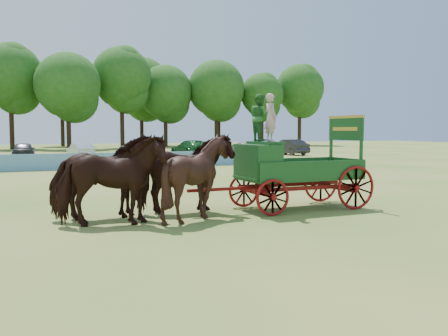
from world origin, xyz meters
TOP-DOWN VIEW (x-y plane):
  - ground at (0.00, 0.00)m, footprint 160.00×160.00m
  - horse_lead_left at (-4.19, -1.82)m, footprint 3.03×1.78m
  - horse_lead_right at (-4.19, -0.72)m, footprint 2.85×1.30m
  - horse_wheel_left at (-1.79, -1.82)m, footprint 2.57×2.38m
  - horse_wheel_right at (-1.79, -0.72)m, footprint 2.88×1.37m
  - farm_dray at (1.19, -1.24)m, footprint 6.00×2.00m
  - sponsor_banner at (-1.00, 18.00)m, footprint 26.00×0.08m
  - parked_cars at (-2.40, 30.06)m, footprint 48.19×7.34m
  - treeline at (-4.78, 60.38)m, footprint 91.22×23.01m

SIDE VIEW (x-z plane):
  - ground at x=0.00m, z-range 0.00..0.00m
  - sponsor_banner at x=-1.00m, z-range 0.00..1.05m
  - parked_cars at x=-2.40m, z-range -0.05..1.59m
  - horse_lead_left at x=-4.19m, z-range 0.00..2.41m
  - horse_lead_right at x=-4.19m, z-range 0.00..2.41m
  - horse_wheel_right at x=-1.79m, z-range 0.00..2.41m
  - horse_wheel_left at x=-1.79m, z-range 0.00..2.41m
  - farm_dray at x=1.19m, z-range -0.23..3.40m
  - treeline at x=-4.78m, z-range 1.42..17.43m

